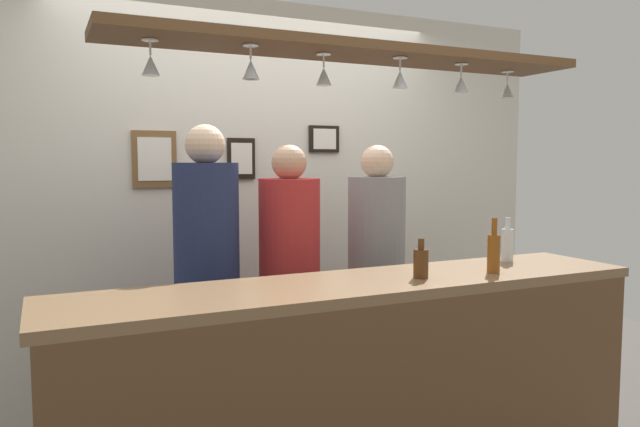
{
  "coord_description": "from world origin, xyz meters",
  "views": [
    {
      "loc": [
        -1.27,
        -2.63,
        1.57
      ],
      "look_at": [
        0.0,
        0.1,
        1.3
      ],
      "focal_mm": 33.61,
      "sensor_mm": 36.0,
      "label": 1
    }
  ],
  "objects_px": {
    "bottle_soda_clear": "(507,244)",
    "picture_frame_crest": "(241,159)",
    "bottle_beer_brown_stubby": "(421,263)",
    "person_left_navy_shirt": "(207,258)",
    "picture_frame_upper_small": "(324,139)",
    "person_middle_red_shirt": "(290,264)",
    "person_right_grey_shirt": "(376,257)",
    "bottle_beer_amber_tall": "(494,252)",
    "picture_frame_caricature": "(155,159)"
  },
  "relations": [
    {
      "from": "picture_frame_upper_small",
      "to": "picture_frame_crest",
      "type": "height_order",
      "value": "picture_frame_upper_small"
    },
    {
      "from": "person_left_navy_shirt",
      "to": "person_middle_red_shirt",
      "type": "xyz_separation_m",
      "value": [
        0.47,
        -0.0,
        -0.06
      ]
    },
    {
      "from": "bottle_beer_amber_tall",
      "to": "person_left_navy_shirt",
      "type": "bearing_deg",
      "value": 142.5
    },
    {
      "from": "bottle_beer_amber_tall",
      "to": "picture_frame_upper_small",
      "type": "height_order",
      "value": "picture_frame_upper_small"
    },
    {
      "from": "bottle_soda_clear",
      "to": "picture_frame_crest",
      "type": "bearing_deg",
      "value": 129.14
    },
    {
      "from": "person_right_grey_shirt",
      "to": "picture_frame_caricature",
      "type": "relative_size",
      "value": 4.89
    },
    {
      "from": "person_right_grey_shirt",
      "to": "picture_frame_caricature",
      "type": "bearing_deg",
      "value": 151.78
    },
    {
      "from": "person_left_navy_shirt",
      "to": "bottle_soda_clear",
      "type": "height_order",
      "value": "person_left_navy_shirt"
    },
    {
      "from": "bottle_beer_amber_tall",
      "to": "picture_frame_caricature",
      "type": "xyz_separation_m",
      "value": [
        -1.29,
        1.51,
        0.44
      ]
    },
    {
      "from": "bottle_beer_amber_tall",
      "to": "picture_frame_caricature",
      "type": "height_order",
      "value": "picture_frame_caricature"
    },
    {
      "from": "picture_frame_crest",
      "to": "picture_frame_upper_small",
      "type": "bearing_deg",
      "value": 0.0
    },
    {
      "from": "person_right_grey_shirt",
      "to": "bottle_beer_amber_tall",
      "type": "distance_m",
      "value": 0.9
    },
    {
      "from": "person_middle_red_shirt",
      "to": "bottle_beer_brown_stubby",
      "type": "height_order",
      "value": "person_middle_red_shirt"
    },
    {
      "from": "bottle_beer_amber_tall",
      "to": "picture_frame_upper_small",
      "type": "relative_size",
      "value": 1.18
    },
    {
      "from": "bottle_soda_clear",
      "to": "bottle_beer_brown_stubby",
      "type": "bearing_deg",
      "value": -164.29
    },
    {
      "from": "person_middle_red_shirt",
      "to": "bottle_beer_brown_stubby",
      "type": "xyz_separation_m",
      "value": [
        0.29,
        -0.84,
        0.12
      ]
    },
    {
      "from": "bottle_soda_clear",
      "to": "picture_frame_caricature",
      "type": "height_order",
      "value": "picture_frame_caricature"
    },
    {
      "from": "picture_frame_upper_small",
      "to": "bottle_beer_brown_stubby",
      "type": "bearing_deg",
      "value": -98.4
    },
    {
      "from": "bottle_beer_brown_stubby",
      "to": "picture_frame_upper_small",
      "type": "height_order",
      "value": "picture_frame_upper_small"
    },
    {
      "from": "bottle_soda_clear",
      "to": "bottle_beer_brown_stubby",
      "type": "height_order",
      "value": "bottle_soda_clear"
    },
    {
      "from": "bottle_beer_amber_tall",
      "to": "bottle_soda_clear",
      "type": "xyz_separation_m",
      "value": [
        0.29,
        0.23,
        -0.01
      ]
    },
    {
      "from": "person_right_grey_shirt",
      "to": "person_left_navy_shirt",
      "type": "bearing_deg",
      "value": 180.0
    },
    {
      "from": "person_right_grey_shirt",
      "to": "bottle_soda_clear",
      "type": "height_order",
      "value": "person_right_grey_shirt"
    },
    {
      "from": "person_right_grey_shirt",
      "to": "picture_frame_upper_small",
      "type": "relative_size",
      "value": 7.56
    },
    {
      "from": "person_left_navy_shirt",
      "to": "bottle_soda_clear",
      "type": "xyz_separation_m",
      "value": [
        1.43,
        -0.65,
        0.07
      ]
    },
    {
      "from": "person_right_grey_shirt",
      "to": "picture_frame_crest",
      "type": "relative_size",
      "value": 6.4
    },
    {
      "from": "bottle_soda_clear",
      "to": "picture_frame_upper_small",
      "type": "xyz_separation_m",
      "value": [
        -0.46,
        1.28,
        0.58
      ]
    },
    {
      "from": "person_left_navy_shirt",
      "to": "picture_frame_upper_small",
      "type": "relative_size",
      "value": 7.99
    },
    {
      "from": "bottle_beer_brown_stubby",
      "to": "person_left_navy_shirt",
      "type": "bearing_deg",
      "value": 132.16
    },
    {
      "from": "person_left_navy_shirt",
      "to": "picture_frame_upper_small",
      "type": "xyz_separation_m",
      "value": [
        0.98,
        0.63,
        0.66
      ]
    },
    {
      "from": "person_left_navy_shirt",
      "to": "picture_frame_upper_small",
      "type": "distance_m",
      "value": 1.33
    },
    {
      "from": "bottle_soda_clear",
      "to": "bottle_beer_amber_tall",
      "type": "bearing_deg",
      "value": -141.9
    },
    {
      "from": "person_right_grey_shirt",
      "to": "bottle_beer_brown_stubby",
      "type": "relative_size",
      "value": 9.24
    },
    {
      "from": "person_right_grey_shirt",
      "to": "picture_frame_upper_small",
      "type": "xyz_separation_m",
      "value": [
        -0.05,
        0.63,
        0.72
      ]
    },
    {
      "from": "person_right_grey_shirt",
      "to": "bottle_soda_clear",
      "type": "distance_m",
      "value": 0.78
    },
    {
      "from": "person_middle_red_shirt",
      "to": "bottle_soda_clear",
      "type": "height_order",
      "value": "person_middle_red_shirt"
    },
    {
      "from": "person_left_navy_shirt",
      "to": "person_middle_red_shirt",
      "type": "distance_m",
      "value": 0.47
    },
    {
      "from": "bottle_beer_brown_stubby",
      "to": "picture_frame_crest",
      "type": "xyz_separation_m",
      "value": [
        -0.37,
        1.47,
        0.47
      ]
    },
    {
      "from": "picture_frame_crest",
      "to": "bottle_beer_brown_stubby",
      "type": "bearing_deg",
      "value": -75.91
    },
    {
      "from": "bottle_beer_brown_stubby",
      "to": "picture_frame_caricature",
      "type": "xyz_separation_m",
      "value": [
        -0.91,
        1.47,
        0.47
      ]
    },
    {
      "from": "bottle_soda_clear",
      "to": "picture_frame_upper_small",
      "type": "bearing_deg",
      "value": 109.62
    },
    {
      "from": "bottle_soda_clear",
      "to": "picture_frame_crest",
      "type": "relative_size",
      "value": 0.88
    },
    {
      "from": "person_left_navy_shirt",
      "to": "bottle_beer_amber_tall",
      "type": "relative_size",
      "value": 6.76
    },
    {
      "from": "picture_frame_caricature",
      "to": "picture_frame_crest",
      "type": "relative_size",
      "value": 1.31
    },
    {
      "from": "picture_frame_upper_small",
      "to": "picture_frame_crest",
      "type": "xyz_separation_m",
      "value": [
        -0.59,
        0.0,
        -0.13
      ]
    },
    {
      "from": "person_left_navy_shirt",
      "to": "bottle_beer_amber_tall",
      "type": "bearing_deg",
      "value": -37.5
    },
    {
      "from": "person_right_grey_shirt",
      "to": "bottle_beer_amber_tall",
      "type": "height_order",
      "value": "person_right_grey_shirt"
    },
    {
      "from": "person_middle_red_shirt",
      "to": "bottle_beer_amber_tall",
      "type": "relative_size",
      "value": 6.38
    },
    {
      "from": "person_left_navy_shirt",
      "to": "person_middle_red_shirt",
      "type": "relative_size",
      "value": 1.06
    },
    {
      "from": "bottle_soda_clear",
      "to": "person_left_navy_shirt",
      "type": "bearing_deg",
      "value": 155.59
    }
  ]
}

